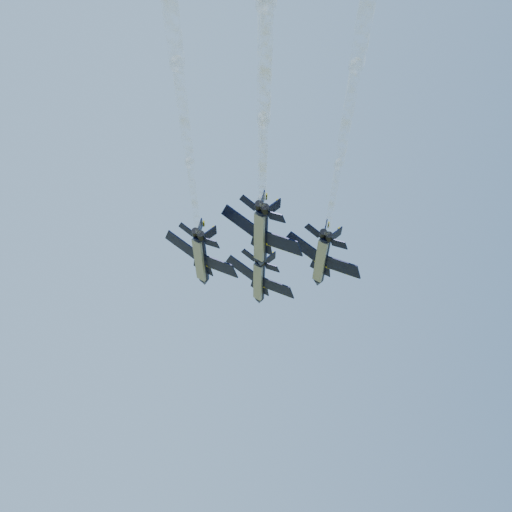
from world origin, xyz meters
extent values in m
cylinder|color=black|center=(-0.01, 13.12, 107.52)|extent=(6.22, 13.34, 2.35)
cone|color=black|center=(2.37, 20.67, 107.52)|extent=(3.02, 3.18, 2.35)
ellipsoid|color=black|center=(1.30, 16.27, 107.99)|extent=(1.93, 2.67, 1.22)
cube|color=gray|center=(-0.34, 13.22, 106.98)|extent=(5.01, 11.79, 1.19)
cube|color=black|center=(-3.02, 13.23, 109.28)|extent=(4.99, 3.24, 3.29)
cube|color=yellow|center=(-2.46, 14.83, 109.37)|extent=(4.84, 0.39, 3.23)
cube|color=black|center=(2.42, 11.51, 105.60)|extent=(5.90, 5.49, 3.29)
cube|color=yellow|center=(2.98, 13.12, 105.68)|extent=(4.14, 3.10, 3.23)
cube|color=black|center=(-3.59, 7.62, 108.66)|extent=(2.38, 1.77, 1.53)
cube|color=black|center=(-0.23, 6.56, 106.39)|extent=(2.76, 2.67, 1.53)
cube|color=black|center=(-1.66, 7.74, 109.16)|extent=(1.44, 2.34, 2.55)
cube|color=black|center=(-0.30, 7.31, 108.24)|extent=(2.68, 2.73, 1.76)
cylinder|color=black|center=(-2.53, 6.55, 107.68)|extent=(1.81, 1.60, 1.52)
cylinder|color=black|center=(-1.81, 6.32, 107.20)|extent=(1.81, 1.60, 1.52)
cylinder|color=black|center=(-11.46, 5.04, 107.52)|extent=(6.22, 13.34, 2.35)
cone|color=black|center=(-9.08, 12.60, 107.52)|extent=(3.02, 3.18, 2.35)
ellipsoid|color=black|center=(-10.16, 8.19, 107.99)|extent=(1.93, 2.67, 1.22)
cube|color=gray|center=(-11.80, 5.15, 106.98)|extent=(5.01, 11.79, 1.19)
cube|color=black|center=(-14.47, 5.16, 109.28)|extent=(4.99, 3.24, 3.29)
cube|color=yellow|center=(-13.91, 6.76, 109.37)|extent=(4.84, 0.39, 3.23)
cube|color=black|center=(-9.03, 3.44, 105.60)|extent=(5.90, 5.49, 3.29)
cube|color=yellow|center=(-8.47, 5.04, 105.68)|extent=(4.14, 3.10, 3.23)
cube|color=black|center=(-15.04, -0.46, 108.66)|extent=(2.38, 1.77, 1.53)
cube|color=black|center=(-11.68, -1.52, 106.39)|extent=(2.76, 2.67, 1.53)
cube|color=black|center=(-13.11, -0.33, 109.16)|extent=(1.44, 2.34, 2.55)
cube|color=black|center=(-11.75, -0.76, 108.24)|extent=(2.68, 2.73, 1.76)
cylinder|color=black|center=(-13.99, -1.52, 107.68)|extent=(1.81, 1.60, 1.52)
cylinder|color=black|center=(-13.27, -1.75, 107.20)|extent=(1.81, 1.60, 1.52)
cylinder|color=black|center=(6.42, 0.62, 107.52)|extent=(6.22, 13.34, 2.35)
cone|color=black|center=(8.80, 8.17, 107.52)|extent=(3.02, 3.18, 2.35)
ellipsoid|color=black|center=(7.72, 3.77, 107.99)|extent=(1.93, 2.67, 1.22)
cube|color=gray|center=(6.08, 0.72, 106.98)|extent=(5.01, 11.79, 1.19)
cube|color=black|center=(3.40, 0.73, 109.28)|extent=(4.99, 3.24, 3.29)
cube|color=yellow|center=(3.96, 2.33, 109.37)|extent=(4.84, 0.39, 3.23)
cube|color=black|center=(8.84, -0.99, 105.60)|extent=(5.90, 5.49, 3.29)
cube|color=yellow|center=(9.41, 0.61, 105.68)|extent=(4.14, 3.10, 3.23)
cube|color=black|center=(2.83, -4.88, 108.66)|extent=(2.38, 1.77, 1.53)
cube|color=black|center=(6.19, -5.94, 106.39)|extent=(2.76, 2.67, 1.53)
cube|color=black|center=(4.77, -4.76, 109.16)|extent=(1.44, 2.34, 2.55)
cube|color=black|center=(6.13, -5.19, 108.24)|extent=(2.68, 2.73, 1.76)
cylinder|color=black|center=(3.89, -5.95, 107.68)|extent=(1.81, 1.60, 1.52)
cylinder|color=black|center=(4.61, -6.18, 107.20)|extent=(1.81, 1.60, 1.52)
cylinder|color=black|center=(-5.17, -6.48, 107.52)|extent=(6.22, 13.34, 2.35)
cone|color=black|center=(-2.78, 1.07, 107.52)|extent=(3.02, 3.18, 2.35)
ellipsoid|color=black|center=(-3.86, -3.33, 107.99)|extent=(1.93, 2.67, 1.22)
cube|color=gray|center=(-5.50, -6.38, 106.98)|extent=(5.01, 11.79, 1.19)
cube|color=black|center=(-8.18, -6.37, 109.28)|extent=(4.99, 3.24, 3.29)
cube|color=yellow|center=(-7.62, -4.77, 109.37)|extent=(4.84, 0.39, 3.23)
cube|color=black|center=(-2.74, -8.08, 105.60)|extent=(5.90, 5.49, 3.29)
cube|color=yellow|center=(-2.17, -6.48, 105.68)|extent=(4.14, 3.10, 3.23)
cube|color=black|center=(-8.75, -11.98, 108.66)|extent=(2.38, 1.77, 1.53)
cube|color=black|center=(-5.39, -13.04, 106.39)|extent=(2.76, 2.67, 1.53)
cube|color=black|center=(-6.81, -11.86, 109.16)|extent=(1.44, 2.34, 2.55)
cube|color=black|center=(-5.45, -12.29, 108.24)|extent=(2.68, 2.73, 1.76)
cylinder|color=black|center=(-7.69, -13.05, 107.68)|extent=(1.81, 1.60, 1.52)
cylinder|color=black|center=(-6.97, -13.28, 107.20)|extent=(1.81, 1.60, 1.52)
cylinder|color=white|center=(-4.71, -1.77, 107.52)|extent=(6.54, 17.34, 1.24)
cylinder|color=white|center=(-9.75, -17.78, 107.52)|extent=(6.98, 17.48, 1.71)
cylinder|color=white|center=(-14.80, -33.78, 107.52)|extent=(7.51, 17.65, 2.26)
cylinder|color=white|center=(-19.85, -49.79, 107.52)|extent=(8.12, 17.84, 2.90)
cylinder|color=white|center=(-16.16, -9.85, 107.52)|extent=(6.54, 17.34, 1.24)
cylinder|color=white|center=(-21.21, -25.85, 107.52)|extent=(6.98, 17.48, 1.71)
cylinder|color=white|center=(-26.25, -41.86, 107.52)|extent=(7.51, 17.65, 2.26)
cylinder|color=white|center=(1.72, -14.28, 107.52)|extent=(6.54, 17.34, 1.24)
cylinder|color=white|center=(-3.33, -30.28, 107.52)|extent=(6.98, 17.48, 1.71)
cylinder|color=white|center=(-8.38, -46.29, 107.52)|extent=(7.51, 17.65, 2.26)
cylinder|color=white|center=(-9.86, -21.37, 107.52)|extent=(6.54, 17.34, 1.24)
cylinder|color=white|center=(-14.91, -37.38, 107.52)|extent=(6.98, 17.48, 1.71)
camera|label=1|loc=(-30.15, -95.52, 70.67)|focal=50.00mm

